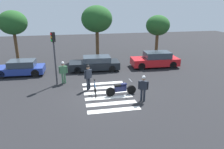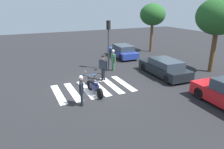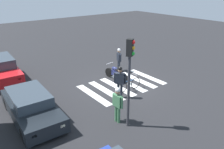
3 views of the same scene
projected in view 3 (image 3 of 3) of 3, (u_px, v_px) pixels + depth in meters
ground_plane at (123, 85)px, 14.35m from camera, size 60.00×60.00×0.00m
police_motorcycle at (116, 74)px, 14.94m from camera, size 2.12×0.62×1.03m
leaning_bicycle at (129, 85)px, 13.47m from camera, size 0.46×1.73×1.01m
officer_on_foot at (119, 58)px, 16.25m from camera, size 0.62×0.35×1.73m
officer_by_motorcycle at (120, 80)px, 12.35m from camera, size 0.58×0.46×1.88m
pedestrian_bystander at (118, 103)px, 10.16m from camera, size 0.67×0.23×1.77m
crosswalk_stripes at (123, 85)px, 14.35m from camera, size 3.20×4.95×0.01m
car_black_suv at (31, 106)px, 10.65m from camera, size 4.67×2.04×1.30m
car_red_convertible at (1, 69)px, 15.00m from camera, size 4.63×2.06×1.49m
traffic_light_pole at (130, 70)px, 9.23m from camera, size 0.36×0.33×4.02m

